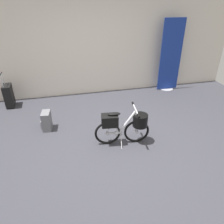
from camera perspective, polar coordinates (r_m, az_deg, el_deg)
The scene contains 6 objects.
ground_plane at distance 3.68m, azimuth -0.10°, elevation -10.21°, with size 8.05×8.05×0.00m, color #38383F.
back_wall at distance 5.48m, azimuth -7.01°, elevation 20.87°, with size 8.05×0.10×3.17m, color silver.
floor_banner_stand at distance 6.00m, azimuth 15.67°, elevation 13.70°, with size 0.60×0.36×1.90m.
folding_bike_foreground at distance 3.63m, azimuth 3.55°, elevation -3.52°, with size 0.97×0.53×0.70m.
rolling_suitcase at distance 5.54m, azimuth -26.43°, elevation 4.09°, with size 0.20×0.37×0.83m.
backpack_on_floor at distance 4.31m, azimuth -17.49°, elevation -2.34°, with size 0.21×0.29×0.38m.
Camera 1 is at (-0.67, -2.78, 2.31)m, focal length 33.41 mm.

